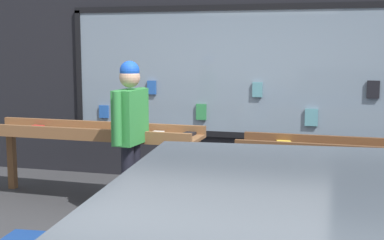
{
  "coord_description": "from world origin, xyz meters",
  "views": [
    {
      "loc": [
        1.28,
        -4.89,
        1.89
      ],
      "look_at": [
        -0.27,
        0.75,
        1.08
      ],
      "focal_mm": 50.0,
      "sensor_mm": 36.0,
      "label": 1
    }
  ],
  "objects": [
    {
      "name": "shopfront_facade",
      "position": [
        0.09,
        2.39,
        1.62
      ],
      "size": [
        8.35,
        0.29,
        3.27
      ],
      "color": "black",
      "rests_on": "ground_plane"
    },
    {
      "name": "ground_plane",
      "position": [
        0.0,
        0.0,
        0.0
      ],
      "size": [
        40.0,
        40.0,
        0.0
      ],
      "primitive_type": "plane",
      "color": "#38383A"
    },
    {
      "name": "small_dog",
      "position": [
        -0.5,
        0.2,
        0.26
      ],
      "size": [
        0.26,
        0.55,
        0.39
      ],
      "rotation": [
        0.0,
        0.0,
        1.41
      ],
      "color": "black",
      "rests_on": "ground_plane"
    },
    {
      "name": "display_table_left",
      "position": [
        -1.61,
        0.95,
        0.77
      ],
      "size": [
        2.78,
        0.71,
        0.95
      ],
      "color": "brown",
      "rests_on": "ground_plane"
    },
    {
      "name": "display_table_right",
      "position": [
        1.62,
        0.95,
        0.72
      ],
      "size": [
        2.78,
        0.67,
        0.9
      ],
      "color": "brown",
      "rests_on": "ground_plane"
    },
    {
      "name": "person_browsing",
      "position": [
        -0.89,
        0.49,
        1.03
      ],
      "size": [
        0.26,
        0.68,
        1.74
      ],
      "rotation": [
        0.0,
        0.0,
        1.48
      ],
      "color": "black",
      "rests_on": "ground_plane"
    }
  ]
}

